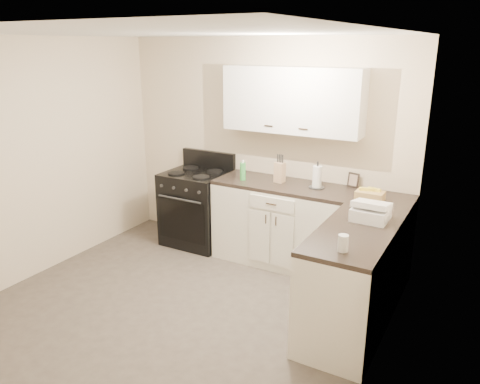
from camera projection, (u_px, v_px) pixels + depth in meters
The scene contains 20 objects.
floor at pixel (174, 313), 4.40m from camera, with size 3.60×3.60×0.00m, color #473F38.
ceiling at pixel (161, 33), 3.64m from camera, with size 3.60×3.60×0.00m, color white.
wall_back at pixel (262, 147), 5.52m from camera, with size 3.60×3.60×0.00m, color beige.
wall_right at pixel (380, 223), 3.18m from camera, with size 3.60×3.60×0.00m, color beige.
wall_left at pixel (30, 161), 4.86m from camera, with size 3.60×3.60×0.00m, color beige.
base_cabinets_back at pixel (283, 225), 5.31m from camera, with size 1.55×0.60×0.90m, color white.
base_cabinets_right at pixel (361, 269), 4.27m from camera, with size 0.60×1.90×0.90m, color white.
countertop_back at pixel (284, 186), 5.17m from camera, with size 1.55×0.60×0.04m, color black.
countertop_right at pixel (365, 221), 4.13m from camera, with size 0.60×1.90×0.04m, color black.
upper_cabinets at pixel (292, 100), 5.01m from camera, with size 1.55×0.30×0.70m, color silver.
stove at pixel (197, 208), 5.83m from camera, with size 0.75×0.64×0.91m, color black.
knife_block at pixel (280, 172), 5.20m from camera, with size 0.10×0.09×0.23m, color tan.
paper_towel at pixel (317, 177), 4.99m from camera, with size 0.10×0.10×0.24m, color white.
soap_bottle at pixel (243, 171), 5.28m from camera, with size 0.07×0.07×0.20m, color green.
picture_frame at pixel (353, 180), 5.03m from camera, with size 0.12×0.02×0.16m, color black.
wicker_basket at pixel (370, 196), 4.62m from camera, with size 0.27×0.18×0.09m, color tan.
countertop_grill at pixel (370, 214), 4.09m from camera, with size 0.30×0.28×0.11m, color white.
glass_jar at pixel (343, 243), 3.47m from camera, with size 0.08×0.08×0.13m, color silver.
oven_mitt_near at pixel (307, 281), 3.96m from camera, with size 0.02×0.15×0.25m, color black.
oven_mitt_far at pixel (311, 274), 4.05m from camera, with size 0.02×0.16×0.28m, color black.
Camera 1 is at (2.42, -3.05, 2.42)m, focal length 35.00 mm.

